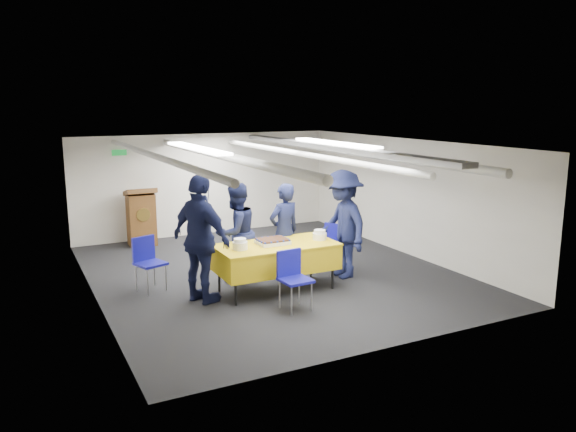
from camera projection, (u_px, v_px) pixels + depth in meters
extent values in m
plane|color=black|center=(271.00, 273.00, 10.04)|extent=(7.00, 7.00, 0.00)
cube|color=silver|center=(206.00, 184.00, 12.86)|extent=(6.00, 0.02, 2.30)
cube|color=silver|center=(92.00, 226.00, 8.49)|extent=(0.02, 7.00, 2.30)
cube|color=silver|center=(407.00, 197.00, 11.13)|extent=(0.02, 7.00, 2.30)
cube|color=silver|center=(270.00, 144.00, 9.58)|extent=(6.00, 7.00, 0.02)
cylinder|color=silver|center=(154.00, 156.00, 8.72)|extent=(0.10, 6.90, 0.10)
cylinder|color=silver|center=(220.00, 155.00, 9.22)|extent=(0.14, 6.90, 0.14)
cylinder|color=silver|center=(301.00, 154.00, 9.89)|extent=(0.10, 6.90, 0.10)
cylinder|color=silver|center=(362.00, 153.00, 10.47)|extent=(0.14, 6.90, 0.14)
cube|color=gray|center=(330.00, 147.00, 10.13)|extent=(0.28, 6.90, 0.08)
cube|color=white|center=(197.00, 148.00, 9.01)|extent=(0.25, 2.60, 0.04)
cube|color=white|center=(335.00, 143.00, 10.16)|extent=(0.25, 2.60, 0.04)
cube|color=#0C591E|center=(119.00, 153.00, 11.85)|extent=(0.30, 0.04, 0.12)
cylinder|color=black|center=(236.00, 294.00, 8.39)|extent=(0.04, 0.04, 0.36)
cylinder|color=black|center=(333.00, 278.00, 9.13)|extent=(0.04, 0.04, 0.36)
cylinder|color=black|center=(219.00, 281.00, 9.02)|extent=(0.04, 0.04, 0.36)
cylinder|color=black|center=(311.00, 267.00, 9.76)|extent=(0.04, 0.04, 0.36)
cube|color=yellow|center=(276.00, 258.00, 9.00)|extent=(1.91, 0.94, 0.39)
cube|color=yellow|center=(276.00, 245.00, 8.96)|extent=(1.93, 0.96, 0.03)
cube|color=white|center=(273.00, 242.00, 8.97)|extent=(0.48, 0.39, 0.06)
cube|color=black|center=(273.00, 240.00, 8.96)|extent=(0.46, 0.37, 0.03)
sphere|color=navy|center=(265.00, 243.00, 8.71)|extent=(0.04, 0.04, 0.04)
sphere|color=navy|center=(256.00, 239.00, 9.02)|extent=(0.04, 0.04, 0.04)
sphere|color=navy|center=(271.00, 243.00, 8.76)|extent=(0.04, 0.04, 0.04)
sphere|color=navy|center=(262.00, 238.00, 9.07)|extent=(0.04, 0.04, 0.04)
sphere|color=navy|center=(277.00, 242.00, 8.81)|extent=(0.04, 0.04, 0.04)
sphere|color=navy|center=(268.00, 237.00, 9.11)|extent=(0.04, 0.04, 0.04)
sphere|color=navy|center=(283.00, 241.00, 8.86)|extent=(0.04, 0.04, 0.04)
sphere|color=navy|center=(274.00, 237.00, 9.16)|extent=(0.04, 0.04, 0.04)
sphere|color=navy|center=(289.00, 240.00, 8.90)|extent=(0.04, 0.04, 0.04)
sphere|color=navy|center=(280.00, 236.00, 9.21)|extent=(0.04, 0.04, 0.04)
sphere|color=navy|center=(262.00, 242.00, 8.78)|extent=(0.04, 0.04, 0.04)
sphere|color=navy|center=(288.00, 239.00, 8.99)|extent=(0.04, 0.04, 0.04)
sphere|color=navy|center=(259.00, 241.00, 8.86)|extent=(0.04, 0.04, 0.04)
sphere|color=navy|center=(286.00, 238.00, 9.06)|extent=(0.04, 0.04, 0.04)
sphere|color=navy|center=(257.00, 240.00, 8.93)|extent=(0.04, 0.04, 0.04)
sphere|color=navy|center=(283.00, 237.00, 9.14)|extent=(0.04, 0.04, 0.04)
cylinder|color=white|center=(240.00, 246.00, 8.62)|extent=(0.23, 0.23, 0.12)
cylinder|color=white|center=(240.00, 240.00, 8.60)|extent=(0.19, 0.19, 0.05)
cylinder|color=white|center=(320.00, 236.00, 9.24)|extent=(0.23, 0.23, 0.11)
cylinder|color=white|center=(320.00, 231.00, 9.23)|extent=(0.19, 0.19, 0.05)
cube|color=brown|center=(141.00, 220.00, 11.89)|extent=(0.55, 0.45, 1.10)
cube|color=brown|center=(140.00, 192.00, 11.74)|extent=(0.62, 0.53, 0.21)
cylinder|color=gold|center=(143.00, 215.00, 11.65)|extent=(0.28, 0.02, 0.28)
cylinder|color=gray|center=(292.00, 301.00, 7.99)|extent=(0.02, 0.02, 0.43)
cylinder|color=gray|center=(311.00, 297.00, 8.16)|extent=(0.02, 0.02, 0.43)
cylinder|color=gray|center=(280.00, 294.00, 8.27)|extent=(0.02, 0.02, 0.43)
cylinder|color=gray|center=(299.00, 290.00, 8.44)|extent=(0.02, 0.02, 0.43)
cube|color=#131290|center=(295.00, 280.00, 8.17)|extent=(0.45, 0.45, 0.04)
cube|color=#131290|center=(289.00, 262.00, 8.28)|extent=(0.40, 0.07, 0.40)
cylinder|color=gray|center=(315.00, 262.00, 9.94)|extent=(0.02, 0.02, 0.43)
cylinder|color=gray|center=(332.00, 265.00, 9.74)|extent=(0.02, 0.02, 0.43)
cylinder|color=gray|center=(325.00, 258.00, 10.21)|extent=(0.02, 0.02, 0.43)
cylinder|color=gray|center=(342.00, 261.00, 10.01)|extent=(0.02, 0.02, 0.43)
cube|color=#131290|center=(329.00, 249.00, 9.93)|extent=(0.57, 0.57, 0.04)
cube|color=#131290|center=(334.00, 235.00, 10.04)|extent=(0.22, 0.37, 0.40)
cylinder|color=gray|center=(148.00, 282.00, 8.82)|extent=(0.02, 0.02, 0.43)
cylinder|color=gray|center=(166.00, 278.00, 9.05)|extent=(0.02, 0.02, 0.43)
cylinder|color=gray|center=(136.00, 278.00, 9.05)|extent=(0.02, 0.02, 0.43)
cylinder|color=gray|center=(155.00, 273.00, 9.29)|extent=(0.02, 0.02, 0.43)
cube|color=#131290|center=(150.00, 264.00, 9.00)|extent=(0.53, 0.53, 0.04)
cube|color=#131290|center=(143.00, 248.00, 9.09)|extent=(0.39, 0.17, 0.40)
imported|color=black|center=(284.00, 231.00, 9.59)|extent=(0.67, 0.51, 1.66)
imported|color=black|center=(236.00, 233.00, 9.42)|extent=(0.99, 0.89, 1.68)
imported|color=black|center=(201.00, 239.00, 8.39)|extent=(0.90, 1.24, 1.96)
imported|color=black|center=(343.00, 224.00, 9.65)|extent=(0.71, 1.22, 1.87)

